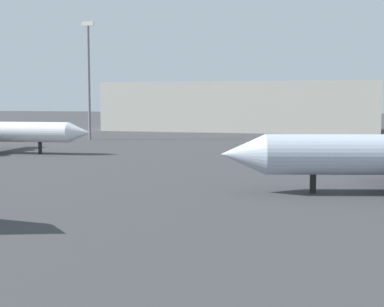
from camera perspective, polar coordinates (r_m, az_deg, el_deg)
name	(u,v)px	position (r m, az deg, el deg)	size (l,w,h in m)	color
light_mast_left	(89,74)	(108.50, -10.64, 8.05)	(2.40, 0.50, 22.54)	slate
terminal_building	(240,106)	(137.92, 4.98, 4.88)	(65.45, 21.75, 11.95)	beige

